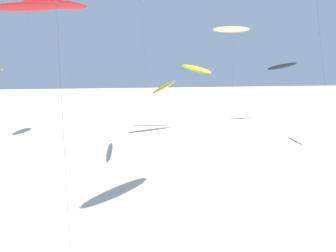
% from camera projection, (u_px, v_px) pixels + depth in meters
% --- Properties ---
extents(flying_kite_0, '(5.36, 10.47, 10.29)m').
position_uv_depth(flying_kite_0, '(196.00, 69.00, 53.12)').
color(flying_kite_0, yellow).
rests_on(flying_kite_0, ground).
extents(flying_kite_2, '(8.20, 4.59, 16.39)m').
position_uv_depth(flying_kite_2, '(232.00, 29.00, 50.43)').
color(flying_kite_2, orange).
rests_on(flying_kite_2, ground).
extents(flying_kite_3, '(7.90, 10.12, 16.84)m').
position_uv_depth(flying_kite_3, '(29.00, 7.00, 34.38)').
color(flying_kite_3, red).
rests_on(flying_kite_3, ground).
extents(flying_kite_4, '(8.03, 7.40, 17.78)m').
position_uv_depth(flying_kite_4, '(54.00, 4.00, 38.14)').
color(flying_kite_4, red).
rests_on(flying_kite_4, ground).
extents(flying_kite_8, '(2.44, 8.67, 8.49)m').
position_uv_depth(flying_kite_8, '(163.00, 88.00, 36.93)').
color(flying_kite_8, yellow).
rests_on(flying_kite_8, ground).
extents(flying_kite_9, '(6.70, 9.91, 10.74)m').
position_uv_depth(flying_kite_9, '(282.00, 66.00, 60.60)').
color(flying_kite_9, black).
rests_on(flying_kite_9, ground).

